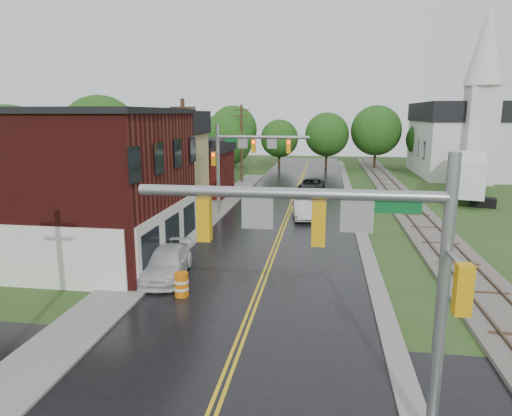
% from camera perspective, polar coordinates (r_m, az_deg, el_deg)
% --- Properties ---
extents(main_road, '(10.00, 90.00, 0.02)m').
position_cam_1_polar(main_road, '(39.33, 4.31, -0.04)').
color(main_road, black).
rests_on(main_road, ground).
extents(curb_right, '(0.80, 70.00, 0.12)m').
position_cam_1_polar(curb_right, '(44.21, 11.81, 1.06)').
color(curb_right, gray).
rests_on(curb_right, ground).
extents(sidewalk_left, '(2.40, 50.00, 0.12)m').
position_cam_1_polar(sidewalk_left, '(35.51, -6.34, -1.36)').
color(sidewalk_left, gray).
rests_on(sidewalk_left, ground).
extents(brick_building, '(14.30, 10.30, 8.30)m').
position_cam_1_polar(brick_building, '(28.22, -24.37, 2.84)').
color(brick_building, '#49120F').
rests_on(brick_building, ground).
extents(yellow_house, '(8.00, 7.00, 6.40)m').
position_cam_1_polar(yellow_house, '(37.38, -13.20, 4.05)').
color(yellow_house, tan).
rests_on(yellow_house, ground).
extents(darkred_building, '(7.00, 6.00, 4.40)m').
position_cam_1_polar(darkred_building, '(45.63, -7.81, 4.32)').
color(darkred_building, '#3F0F0C').
rests_on(darkred_building, ground).
extents(church, '(10.40, 18.40, 20.00)m').
position_cam_1_polar(church, '(64.50, 24.35, 8.79)').
color(church, silver).
rests_on(church, ground).
extents(railroad, '(3.20, 80.00, 0.30)m').
position_cam_1_polar(railroad, '(44.69, 17.71, 1.00)').
color(railroad, '#59544C').
rests_on(railroad, ground).
extents(traffic_signal_near, '(7.34, 0.30, 7.20)m').
position_cam_1_polar(traffic_signal_near, '(10.86, 11.74, -4.80)').
color(traffic_signal_near, gray).
rests_on(traffic_signal_near, ground).
extents(traffic_signal_far, '(7.34, 0.43, 7.20)m').
position_cam_1_polar(traffic_signal_far, '(36.08, -1.47, 6.92)').
color(traffic_signal_far, gray).
rests_on(traffic_signal_far, ground).
extents(utility_pole_b, '(1.80, 0.28, 9.00)m').
position_cam_1_polar(utility_pole_b, '(32.05, -8.95, 5.71)').
color(utility_pole_b, '#382616').
rests_on(utility_pole_b, ground).
extents(utility_pole_c, '(1.80, 0.28, 9.00)m').
position_cam_1_polar(utility_pole_c, '(53.38, -1.81, 8.21)').
color(utility_pole_c, '#382616').
rests_on(utility_pole_c, ground).
extents(tree_left_a, '(6.80, 6.80, 8.67)m').
position_cam_1_polar(tree_left_a, '(37.95, -28.28, 5.98)').
color(tree_left_a, black).
rests_on(tree_left_a, ground).
extents(tree_left_b, '(7.60, 7.60, 9.69)m').
position_cam_1_polar(tree_left_b, '(45.35, -18.72, 8.24)').
color(tree_left_b, black).
rests_on(tree_left_b, ground).
extents(tree_left_c, '(6.00, 6.00, 7.65)m').
position_cam_1_polar(tree_left_c, '(51.21, -10.50, 7.64)').
color(tree_left_c, black).
rests_on(tree_left_c, ground).
extents(tree_left_e, '(6.40, 6.40, 8.16)m').
position_cam_1_polar(tree_left_e, '(55.63, -3.56, 8.43)').
color(tree_left_e, black).
rests_on(tree_left_e, ground).
extents(suv_dark, '(2.84, 5.35, 1.43)m').
position_cam_1_polar(suv_dark, '(47.18, 6.90, 2.77)').
color(suv_dark, black).
rests_on(suv_dark, ground).
extents(sedan_silver, '(1.95, 4.29, 1.36)m').
position_cam_1_polar(sedan_silver, '(35.33, 5.89, -0.28)').
color(sedan_silver, silver).
rests_on(sedan_silver, ground).
extents(pickup_white, '(2.58, 5.13, 1.43)m').
position_cam_1_polar(pickup_white, '(23.21, -11.11, -6.81)').
color(pickup_white, silver).
rests_on(pickup_white, ground).
extents(semi_trailer, '(6.31, 13.20, 4.03)m').
position_cam_1_polar(semi_trailer, '(48.62, 25.01, 4.00)').
color(semi_trailer, black).
rests_on(semi_trailer, ground).
extents(construction_barrel, '(0.82, 0.82, 1.11)m').
position_cam_1_polar(construction_barrel, '(20.78, -9.29, -9.45)').
color(construction_barrel, '#CF6409').
rests_on(construction_barrel, ground).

